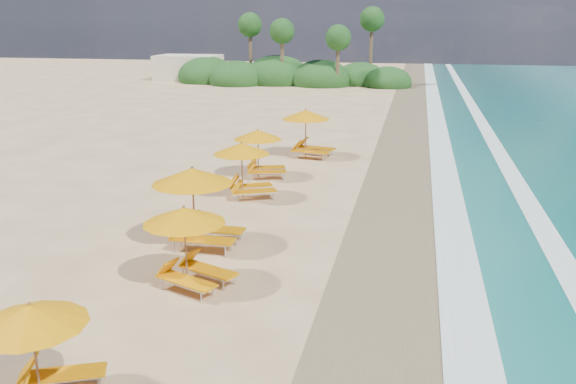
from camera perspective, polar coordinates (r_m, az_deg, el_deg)
ground at (r=20.70m, az=-0.00°, el=-3.19°), size 160.00×160.00×0.00m
wet_sand at (r=20.30m, az=11.14°, el=-3.89°), size 4.00×160.00×0.01m
surf_foam at (r=20.46m, az=18.73°, el=-4.24°), size 4.00×160.00×0.01m
station_0 at (r=12.02m, az=-22.06°, el=-13.38°), size 2.68×2.66×2.05m
station_1 at (r=15.95m, az=-9.23°, el=-4.67°), size 2.86×2.82×2.21m
station_2 at (r=18.67m, az=-8.36°, el=-0.92°), size 2.77×2.56×2.55m
station_3 at (r=23.70m, az=-3.95°, el=2.45°), size 2.97×2.96×2.26m
station_4 at (r=26.80m, az=-2.49°, el=3.98°), size 2.77×2.70×2.20m
station_5 at (r=30.80m, az=2.01°, el=5.86°), size 2.96×2.82×2.47m
treeline at (r=66.39m, az=-0.21°, el=11.00°), size 25.80×8.80×9.74m
beach_building at (r=72.21m, az=-9.37°, el=11.52°), size 7.00×5.00×2.80m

